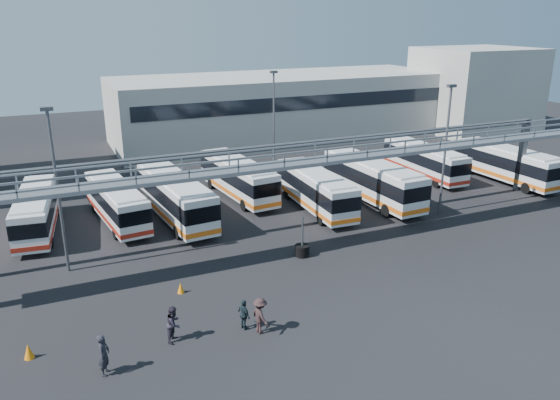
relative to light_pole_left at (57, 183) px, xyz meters
name	(u,v)px	position (x,y,z in m)	size (l,w,h in m)	color
ground	(357,277)	(16.00, -8.00, -5.73)	(140.00, 140.00, 0.00)	black
gantry	(314,166)	(16.00, -2.13, -0.22)	(51.40, 5.15, 7.10)	#92959A
warehouse	(282,107)	(28.00, 30.00, -1.73)	(42.00, 14.00, 8.00)	#9E9E99
building_right	(475,90)	(54.00, 24.00, -0.23)	(14.00, 12.00, 11.00)	#B2B2AD
light_pole_left	(57,183)	(0.00, 0.00, 0.00)	(0.70, 0.35, 10.21)	#4C4F54
light_pole_mid	(446,143)	(28.00, -1.00, 0.00)	(0.70, 0.35, 10.21)	#4C4F54
light_pole_back	(274,119)	(20.00, 14.00, 0.00)	(0.70, 0.35, 10.21)	#4C4F54
bus_1	(36,210)	(-1.51, 7.66, -4.02)	(3.49, 10.39, 3.09)	silver
bus_2	(116,201)	(4.09, 7.32, -4.02)	(3.54, 10.39, 3.09)	silver
bus_3	(175,196)	(8.31, 6.02, -3.80)	(3.70, 11.65, 3.48)	silver
bus_4	(238,177)	(14.62, 9.42, -3.89)	(3.55, 11.11, 3.32)	silver
bus_5	(315,189)	(19.27, 3.83, -3.95)	(2.87, 10.69, 3.22)	silver
bus_6	(372,179)	(24.64, 3.74, -3.79)	(3.15, 11.64, 3.51)	silver
bus_8	(424,160)	(33.29, 7.85, -3.99)	(2.45, 10.37, 3.15)	silver
bus_9	(506,163)	(39.42, 3.46, -3.88)	(2.91, 11.05, 3.33)	silver
pedestrian_a	(104,355)	(0.79, -11.62, -4.74)	(0.72, 0.47, 1.97)	black
pedestrian_b	(174,324)	(4.22, -10.26, -4.80)	(0.90, 0.70, 1.85)	#25202D
pedestrian_c	(260,316)	(8.31, -11.32, -4.77)	(1.23, 0.71, 1.91)	#2F1F20
pedestrian_d	(244,315)	(7.68, -10.69, -4.91)	(0.96, 0.40, 1.63)	#19272E
cone_left	(29,351)	(-2.32, -8.96, -5.36)	(0.46, 0.46, 0.74)	orange
cone_right	(181,288)	(5.68, -5.64, -5.41)	(0.40, 0.40, 0.63)	orange
tire_stack	(302,249)	(14.28, -3.91, -5.26)	(0.96, 0.96, 2.74)	black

